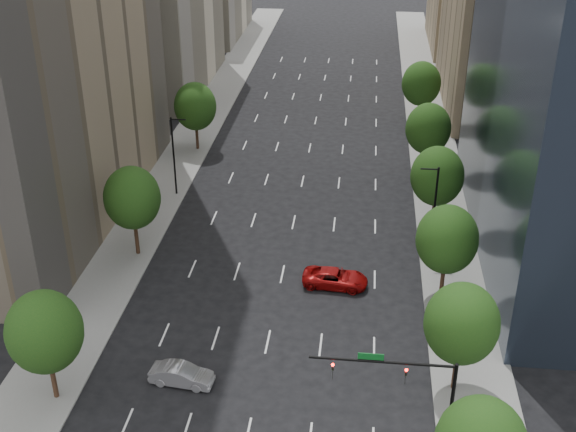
% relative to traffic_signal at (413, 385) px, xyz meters
% --- Properties ---
extents(sidewalk_left, '(6.00, 200.00, 0.15)m').
position_rel_traffic_signal_xyz_m(sidewalk_left, '(-26.03, 30.00, -5.10)').
color(sidewalk_left, slate).
rests_on(sidewalk_left, ground).
extents(sidewalk_right, '(6.00, 200.00, 0.15)m').
position_rel_traffic_signal_xyz_m(sidewalk_right, '(4.97, 30.00, -5.10)').
color(sidewalk_right, slate).
rests_on(sidewalk_right, ground).
extents(filler_right, '(14.00, 26.00, 16.00)m').
position_rel_traffic_signal_xyz_m(filler_right, '(14.47, 103.00, 2.83)').
color(filler_right, '#8C7759').
rests_on(filler_right, ground).
extents(tree_right_1, '(5.20, 5.20, 8.75)m').
position_rel_traffic_signal_xyz_m(tree_right_1, '(3.47, 6.00, 0.58)').
color(tree_right_1, '#382316').
rests_on(tree_right_1, ground).
extents(tree_right_2, '(5.20, 5.20, 8.61)m').
position_rel_traffic_signal_xyz_m(tree_right_2, '(3.47, 18.00, 0.43)').
color(tree_right_2, '#382316').
rests_on(tree_right_2, ground).
extents(tree_right_3, '(5.20, 5.20, 8.89)m').
position_rel_traffic_signal_xyz_m(tree_right_3, '(3.47, 30.00, 0.72)').
color(tree_right_3, '#382316').
rests_on(tree_right_3, ground).
extents(tree_right_4, '(5.20, 5.20, 8.46)m').
position_rel_traffic_signal_xyz_m(tree_right_4, '(3.47, 44.00, 0.29)').
color(tree_right_4, '#382316').
rests_on(tree_right_4, ground).
extents(tree_right_5, '(5.20, 5.20, 8.75)m').
position_rel_traffic_signal_xyz_m(tree_right_5, '(3.47, 60.00, 0.58)').
color(tree_right_5, '#382316').
rests_on(tree_right_5, ground).
extents(tree_left_0, '(5.20, 5.20, 8.75)m').
position_rel_traffic_signal_xyz_m(tree_left_0, '(-24.53, 2.00, 0.58)').
color(tree_left_0, '#382316').
rests_on(tree_left_0, ground).
extents(tree_left_1, '(5.20, 5.20, 8.97)m').
position_rel_traffic_signal_xyz_m(tree_left_1, '(-24.53, 22.00, 0.79)').
color(tree_left_1, '#382316').
rests_on(tree_left_1, ground).
extents(tree_left_2, '(5.20, 5.20, 8.68)m').
position_rel_traffic_signal_xyz_m(tree_left_2, '(-24.53, 48.00, 0.50)').
color(tree_left_2, '#382316').
rests_on(tree_left_2, ground).
extents(streetlight_rn, '(1.70, 0.20, 9.00)m').
position_rel_traffic_signal_xyz_m(streetlight_rn, '(2.91, 25.00, -0.33)').
color(streetlight_rn, black).
rests_on(streetlight_rn, ground).
extents(streetlight_ln, '(1.70, 0.20, 9.00)m').
position_rel_traffic_signal_xyz_m(streetlight_ln, '(-23.96, 35.00, -0.33)').
color(streetlight_ln, black).
rests_on(streetlight_ln, ground).
extents(traffic_signal, '(9.12, 0.40, 7.38)m').
position_rel_traffic_signal_xyz_m(traffic_signal, '(0.00, 0.00, 0.00)').
color(traffic_signal, black).
rests_on(traffic_signal, ground).
extents(car_silver, '(4.80, 2.10, 1.53)m').
position_rel_traffic_signal_xyz_m(car_silver, '(-16.05, 4.47, -4.41)').
color(car_silver, gray).
rests_on(car_silver, ground).
extents(car_red_far, '(5.90, 3.05, 1.59)m').
position_rel_traffic_signal_xyz_m(car_red_far, '(-5.69, 18.60, -4.38)').
color(car_red_far, '#940A0A').
rests_on(car_red_far, ground).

